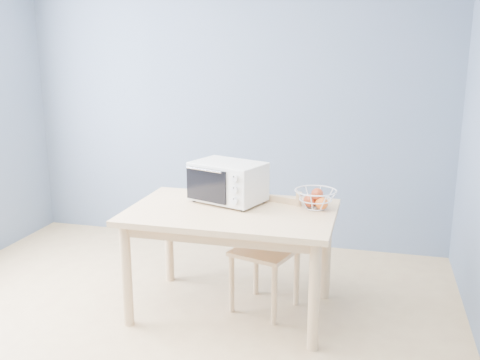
% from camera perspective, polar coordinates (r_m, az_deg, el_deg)
% --- Properties ---
extents(room, '(4.01, 4.51, 2.61)m').
position_cam_1_polar(room, '(2.90, -12.76, 3.24)').
color(room, tan).
rests_on(room, ground).
extents(dining_table, '(1.40, 0.90, 0.75)m').
position_cam_1_polar(dining_table, '(3.67, -0.91, -4.68)').
color(dining_table, '#DDB385').
rests_on(dining_table, ground).
extents(toaster_oven, '(0.58, 0.48, 0.29)m').
position_cam_1_polar(toaster_oven, '(3.79, -1.55, -0.10)').
color(toaster_oven, beige).
rests_on(toaster_oven, dining_table).
extents(fruit_basket, '(0.32, 0.32, 0.15)m').
position_cam_1_polar(fruit_basket, '(3.68, 8.11, -1.94)').
color(fruit_basket, white).
rests_on(fruit_basket, dining_table).
extents(dining_chair, '(0.50, 0.50, 0.85)m').
position_cam_1_polar(dining_chair, '(3.82, 2.97, -7.64)').
color(dining_chair, '#DDB385').
rests_on(dining_chair, ground).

